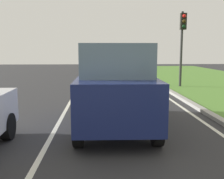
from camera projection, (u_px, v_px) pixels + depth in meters
ground_plane at (88, 100)px, 11.84m from camera, size 60.00×60.00×0.00m
lane_line_center at (71, 100)px, 11.80m from camera, size 0.12×32.00×0.01m
lane_line_right_edge at (170, 99)px, 12.01m from camera, size 0.12×32.00×0.01m
curb_right at (181, 98)px, 12.03m from camera, size 0.24×48.00×0.12m
car_suv_ahead at (115, 86)px, 7.44m from camera, size 2.03×4.53×2.28m
traffic_light_near_right at (182, 35)px, 15.33m from camera, size 0.32×0.50×4.27m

